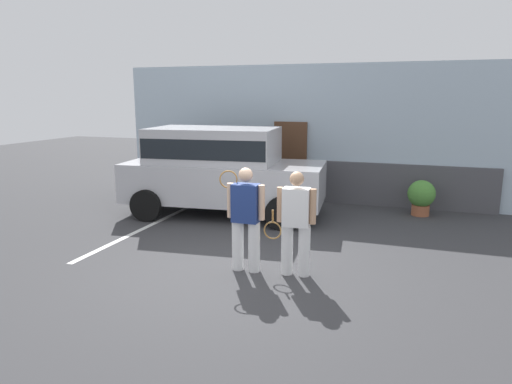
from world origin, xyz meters
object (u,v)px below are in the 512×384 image
Objects in this scene: tennis_player_man at (246,218)px; tennis_player_woman at (296,222)px; parked_suv at (220,167)px; potted_plant_by_porch at (421,196)px.

tennis_player_man reaches higher than tennis_player_woman.
parked_suv is 2.84× the size of tennis_player_man.
parked_suv is 4.11m from tennis_player_woman.
tennis_player_woman is 4.97m from potted_plant_by_porch.
tennis_player_man is at bearing -66.28° from parked_suv.
tennis_player_man is 5.39m from potted_plant_by_porch.
parked_suv reaches higher than tennis_player_woman.
parked_suv is at bearing -53.58° from tennis_player_woman.
parked_suv is 3.71m from tennis_player_man.
tennis_player_man is at bearing -119.69° from potted_plant_by_porch.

